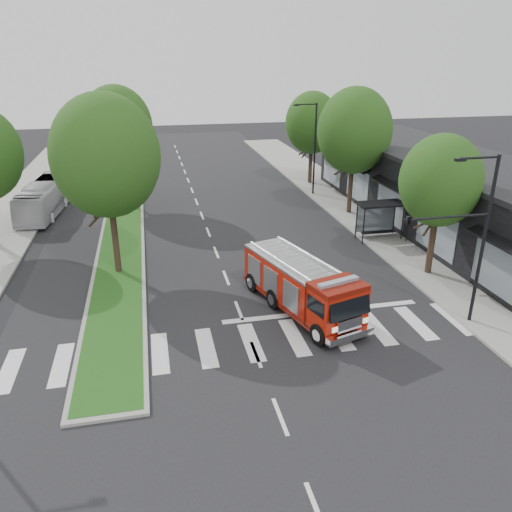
# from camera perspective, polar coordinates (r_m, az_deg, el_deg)

# --- Properties ---
(ground) EXTENTS (140.00, 140.00, 0.00)m
(ground) POSITION_cam_1_polar(r_m,az_deg,el_deg) (25.02, -1.97, -6.25)
(ground) COLOR black
(ground) RESTS_ON ground
(sidewalk_right) EXTENTS (5.00, 80.00, 0.15)m
(sidewalk_right) POSITION_cam_1_polar(r_m,az_deg,el_deg) (37.55, 14.23, 3.13)
(sidewalk_right) COLOR gray
(sidewalk_right) RESTS_ON ground
(median) EXTENTS (3.00, 50.00, 0.15)m
(median) POSITION_cam_1_polar(r_m,az_deg,el_deg) (41.44, -14.82, 4.87)
(median) COLOR gray
(median) RESTS_ON ground
(storefront_row) EXTENTS (8.00, 30.00, 5.00)m
(storefront_row) POSITION_cam_1_polar(r_m,az_deg,el_deg) (39.06, 20.55, 6.85)
(storefront_row) COLOR black
(storefront_row) RESTS_ON ground
(bus_shelter) EXTENTS (3.20, 1.60, 2.61)m
(bus_shelter) POSITION_cam_1_polar(r_m,az_deg,el_deg) (34.82, 13.92, 5.07)
(bus_shelter) COLOR black
(bus_shelter) RESTS_ON ground
(tree_right_near) EXTENTS (4.40, 4.40, 8.05)m
(tree_right_near) POSITION_cam_1_polar(r_m,az_deg,el_deg) (28.92, 20.33, 8.03)
(tree_right_near) COLOR black
(tree_right_near) RESTS_ON ground
(tree_right_mid) EXTENTS (5.60, 5.60, 9.72)m
(tree_right_mid) POSITION_cam_1_polar(r_m,az_deg,el_deg) (39.20, 11.19, 13.85)
(tree_right_mid) COLOR black
(tree_right_mid) RESTS_ON ground
(tree_right_far) EXTENTS (5.00, 5.00, 8.73)m
(tree_right_far) POSITION_cam_1_polar(r_m,az_deg,el_deg) (48.55, 6.42, 14.89)
(tree_right_far) COLOR black
(tree_right_far) RESTS_ON ground
(tree_median_near) EXTENTS (5.80, 5.80, 10.16)m
(tree_median_near) POSITION_cam_1_polar(r_m,az_deg,el_deg) (28.20, -16.79, 10.86)
(tree_median_near) COLOR black
(tree_median_near) RESTS_ON ground
(tree_median_far) EXTENTS (5.60, 5.60, 9.72)m
(tree_median_far) POSITION_cam_1_polar(r_m,az_deg,el_deg) (42.06, -15.63, 14.02)
(tree_median_far) COLOR black
(tree_median_far) RESTS_ON ground
(streetlight_right_near) EXTENTS (4.08, 0.22, 8.00)m
(streetlight_right_near) POSITION_cam_1_polar(r_m,az_deg,el_deg) (23.74, 23.04, 2.60)
(streetlight_right_near) COLOR black
(streetlight_right_near) RESTS_ON ground
(streetlight_right_far) EXTENTS (2.11, 0.20, 8.00)m
(streetlight_right_far) POSITION_cam_1_polar(r_m,az_deg,el_deg) (44.63, 6.56, 12.49)
(streetlight_right_far) COLOR black
(streetlight_right_far) RESTS_ON ground
(fire_engine) EXTENTS (4.54, 8.33, 2.77)m
(fire_engine) POSITION_cam_1_polar(r_m,az_deg,el_deg) (24.58, 5.19, -3.41)
(fire_engine) COLOR #650E05
(fire_engine) RESTS_ON ground
(city_bus) EXTENTS (3.10, 9.57, 2.62)m
(city_bus) POSITION_cam_1_polar(r_m,az_deg,el_deg) (42.92, -22.99, 6.14)
(city_bus) COLOR silver
(city_bus) RESTS_ON ground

